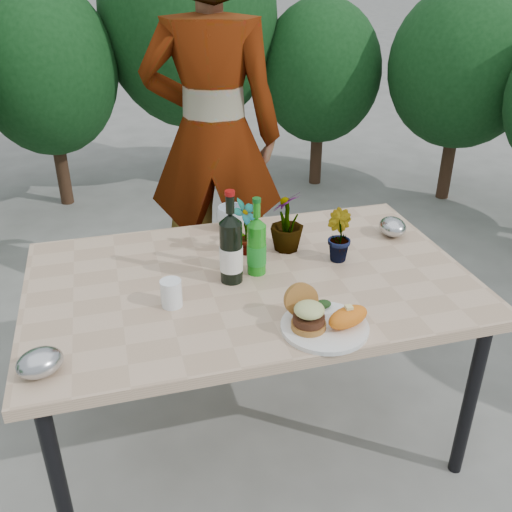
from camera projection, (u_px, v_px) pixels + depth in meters
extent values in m
plane|color=slate|center=(251.00, 428.00, 2.44)|extent=(80.00, 80.00, 0.00)
cube|color=tan|center=(250.00, 282.00, 2.10)|extent=(1.60, 1.00, 0.04)
cylinder|color=black|center=(59.00, 486.00, 1.75)|extent=(0.05, 0.05, 0.71)
cylinder|color=black|center=(470.00, 400.00, 2.08)|extent=(0.05, 0.05, 0.71)
cylinder|color=black|center=(65.00, 331.00, 2.46)|extent=(0.05, 0.05, 0.71)
cylinder|color=black|center=(370.00, 286.00, 2.80)|extent=(0.05, 0.05, 0.71)
cylinder|color=#382316|center=(64.00, 178.00, 4.54)|extent=(0.10, 0.10, 0.42)
ellipsoid|color=#16441B|center=(45.00, 69.00, 4.14)|extent=(1.03, 1.03, 1.25)
cylinder|color=#382316|center=(196.00, 154.00, 4.94)|extent=(0.10, 0.10, 0.50)
ellipsoid|color=#16441B|center=(189.00, 19.00, 4.43)|extent=(1.39, 1.39, 1.68)
cylinder|color=#382316|center=(316.00, 162.00, 4.95)|extent=(0.10, 0.10, 0.38)
ellipsoid|color=#16441B|center=(320.00, 72.00, 4.59)|extent=(0.98, 0.98, 1.13)
cylinder|color=#382316|center=(446.00, 172.00, 4.63)|extent=(0.10, 0.10, 0.44)
ellipsoid|color=#16441B|center=(463.00, 67.00, 4.25)|extent=(1.11, 1.11, 1.21)
cylinder|color=white|center=(325.00, 327.00, 1.80)|extent=(0.28, 0.28, 0.01)
cylinder|color=#B7722D|center=(308.00, 325.00, 1.78)|extent=(0.11, 0.11, 0.02)
cylinder|color=#472314|center=(309.00, 319.00, 1.77)|extent=(0.10, 0.10, 0.02)
ellipsoid|color=beige|center=(309.00, 310.00, 1.75)|extent=(0.10, 0.10, 0.04)
cylinder|color=#B7722D|center=(301.00, 300.00, 1.82)|extent=(0.11, 0.06, 0.11)
ellipsoid|color=orange|center=(348.00, 317.00, 1.78)|extent=(0.17, 0.12, 0.06)
ellipsoid|color=olive|center=(315.00, 307.00, 1.87)|extent=(0.04, 0.04, 0.02)
ellipsoid|color=#193814|center=(323.00, 304.00, 1.88)|extent=(0.06, 0.04, 0.03)
cylinder|color=black|center=(231.00, 252.00, 2.01)|extent=(0.08, 0.08, 0.23)
cylinder|color=white|center=(231.00, 258.00, 2.03)|extent=(0.08, 0.08, 0.09)
cone|color=black|center=(230.00, 218.00, 1.95)|extent=(0.08, 0.08, 0.04)
cylinder|color=black|center=(230.00, 204.00, 1.93)|extent=(0.03, 0.03, 0.07)
cylinder|color=maroon|center=(230.00, 193.00, 1.91)|extent=(0.03, 0.03, 0.02)
cylinder|color=#1B8A19|center=(257.00, 249.00, 2.07)|extent=(0.07, 0.07, 0.19)
cylinder|color=#198C26|center=(257.00, 254.00, 2.08)|extent=(0.07, 0.07, 0.08)
cone|color=#1B8A19|center=(257.00, 221.00, 2.02)|extent=(0.07, 0.07, 0.03)
cylinder|color=#1B8A19|center=(257.00, 210.00, 2.00)|extent=(0.03, 0.03, 0.06)
cylinder|color=#0C5919|center=(257.00, 200.00, 1.98)|extent=(0.03, 0.03, 0.01)
cylinder|color=white|center=(171.00, 293.00, 1.90)|extent=(0.07, 0.07, 0.09)
imported|color=#2A5D20|center=(245.00, 228.00, 2.20)|extent=(0.14, 0.14, 0.23)
imported|color=#2C6121|center=(338.00, 236.00, 2.17)|extent=(0.11, 0.12, 0.20)
imported|color=#2A581E|center=(287.00, 222.00, 2.23)|extent=(0.19, 0.19, 0.24)
imported|color=silver|center=(231.00, 217.00, 2.44)|extent=(0.16, 0.16, 0.10)
ellipsoid|color=#ACAEB3|center=(40.00, 363.00, 1.59)|extent=(0.16, 0.15, 0.08)
ellipsoid|color=#B4B7BB|center=(392.00, 227.00, 2.38)|extent=(0.11, 0.14, 0.08)
imported|color=#9C6C4E|center=(213.00, 137.00, 2.89)|extent=(0.81, 0.65, 1.95)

